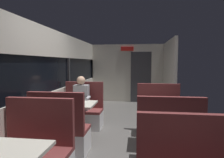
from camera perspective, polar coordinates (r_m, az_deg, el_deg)
ground_plane at (r=4.06m, az=0.90°, el=-18.25°), size 3.30×9.20×0.02m
carriage_window_panel_left at (r=4.18m, az=-19.25°, el=-1.93°), size 0.09×8.48×2.30m
carriage_end_bulkhead at (r=7.92m, az=4.81°, el=1.58°), size 2.90×0.11×2.30m
carriage_aisle_panel_right at (r=6.80m, az=16.13°, el=0.99°), size 0.08×2.40×2.30m
bench_near_window_facing_entry at (r=2.95m, az=-21.44°, el=-20.64°), size 0.95×0.50×1.10m
dining_table_mid_window at (r=4.20m, az=-11.16°, el=-8.20°), size 0.90×0.70×0.74m
bench_mid_window_facing_end at (r=3.66m, az=-14.70°, el=-15.32°), size 0.95×0.50×1.10m
bench_mid_window_facing_entry at (r=4.92m, az=-8.46°, el=-9.96°), size 0.95×0.50×1.10m
dining_table_rear_aisle at (r=3.82m, az=14.50°, el=-9.56°), size 0.90×0.70×0.74m
bench_rear_aisle_facing_end at (r=3.26m, az=15.95°, el=-17.91°), size 0.95×0.50×1.10m
bench_rear_aisle_facing_entry at (r=4.58m, az=13.33°, el=-11.19°), size 0.95×0.50×1.10m
seated_passenger at (r=4.81m, az=-8.73°, el=-7.77°), size 0.47×0.55×1.26m
coffee_cup_secondary at (r=4.14m, az=-12.29°, el=-6.35°), size 0.07×0.07×0.09m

